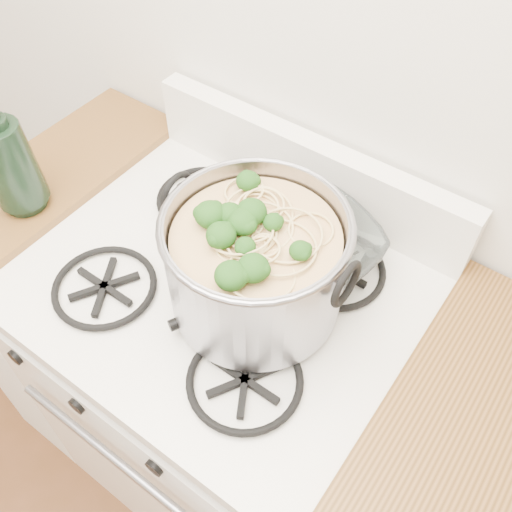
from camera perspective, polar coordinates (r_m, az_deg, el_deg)
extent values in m
cube|color=white|center=(1.56, -2.61, -13.63)|extent=(0.76, 0.65, 0.81)
cube|color=white|center=(1.15, -3.45, -3.16)|extent=(0.76, 0.65, 0.04)
cube|color=black|center=(1.47, -10.70, -22.09)|extent=(0.58, 0.02, 0.46)
cube|color=black|center=(1.12, -3.52, -2.19)|extent=(0.60, 0.56, 0.02)
cylinder|color=black|center=(1.27, -22.61, -9.04)|extent=(0.04, 0.03, 0.04)
cylinder|color=black|center=(1.18, -17.16, -13.81)|extent=(0.04, 0.03, 0.04)
cylinder|color=black|center=(1.10, -9.79, -19.78)|extent=(0.04, 0.03, 0.04)
cube|color=silver|center=(1.74, -15.95, -3.82)|extent=(0.25, 0.65, 0.88)
cube|color=#4C3112|center=(1.41, -19.92, 7.22)|extent=(0.25, 0.65, 0.04)
cylinder|color=gray|center=(0.99, 0.00, -0.77)|extent=(0.31, 0.31, 0.21)
torus|color=gray|center=(0.92, 0.00, 3.16)|extent=(0.32, 0.32, 0.01)
torus|color=black|center=(1.02, -7.88, 6.28)|extent=(0.01, 0.08, 0.08)
torus|color=black|center=(0.88, 9.02, -2.80)|extent=(0.01, 0.08, 0.08)
cylinder|color=tan|center=(1.01, 0.00, -1.33)|extent=(0.29, 0.29, 0.18)
sphere|color=#1B4612|center=(0.93, 0.00, 2.75)|extent=(0.04, 0.04, 0.04)
sphere|color=#1B4612|center=(0.93, 0.00, 2.75)|extent=(0.04, 0.04, 0.04)
sphere|color=#1B4612|center=(0.93, 0.00, 2.75)|extent=(0.04, 0.04, 0.04)
sphere|color=#1B4612|center=(0.93, 0.00, 2.75)|extent=(0.04, 0.04, 0.04)
sphere|color=#1B4612|center=(0.93, 0.00, 2.75)|extent=(0.04, 0.04, 0.04)
sphere|color=#1B4612|center=(0.93, 0.00, 2.75)|extent=(0.04, 0.04, 0.04)
sphere|color=#1B4612|center=(0.93, 0.00, 2.75)|extent=(0.04, 0.04, 0.04)
sphere|color=#1B4612|center=(0.93, 0.00, 2.75)|extent=(0.04, 0.04, 0.04)
sphere|color=#1B4612|center=(0.93, 0.00, 2.75)|extent=(0.04, 0.04, 0.04)
sphere|color=#1B4612|center=(0.93, 0.00, 2.75)|extent=(0.04, 0.04, 0.04)
sphere|color=#1B4612|center=(0.93, 0.00, 2.75)|extent=(0.04, 0.04, 0.04)
sphere|color=#1B4612|center=(0.93, 0.00, 2.75)|extent=(0.04, 0.04, 0.04)
imported|color=white|center=(1.13, 3.75, 0.30)|extent=(0.15, 0.15, 0.03)
imported|color=black|center=(1.25, -23.78, 9.46)|extent=(0.11, 0.11, 0.29)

